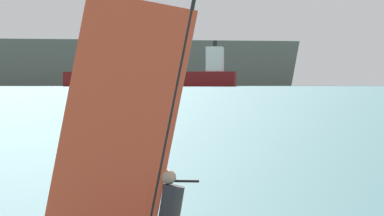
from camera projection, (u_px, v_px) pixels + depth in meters
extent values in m
cylinder|color=black|center=(171.00, 114.00, 12.16)|extent=(0.85, 0.36, 4.13)
cube|color=#E54C2D|center=(118.00, 126.00, 12.25)|extent=(2.27, 0.87, 4.08)
cylinder|color=black|center=(143.00, 181.00, 12.23)|extent=(1.59, 0.61, 0.04)
sphere|color=tan|center=(169.00, 177.00, 12.19)|extent=(0.22, 0.22, 0.22)
cube|color=maroon|center=(150.00, 79.00, 774.83)|extent=(161.06, 84.54, 13.84)
cube|color=silver|center=(215.00, 59.00, 766.79)|extent=(22.33, 26.88, 23.08)
cylinder|color=black|center=(215.00, 44.00, 766.36)|extent=(4.00, 4.00, 6.00)
cube|color=#59388C|center=(169.00, 69.00, 772.39)|extent=(30.18, 31.75, 5.20)
cube|color=#59388C|center=(142.00, 70.00, 775.48)|extent=(30.18, 31.75, 2.60)
cube|color=#59388C|center=(116.00, 66.00, 778.42)|extent=(30.18, 31.75, 10.40)
cube|color=#1E66AD|center=(91.00, 66.00, 781.47)|extent=(30.18, 31.75, 10.40)
cube|color=#60665B|center=(157.00, 67.00, 1181.36)|extent=(1151.54, 510.10, 54.60)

